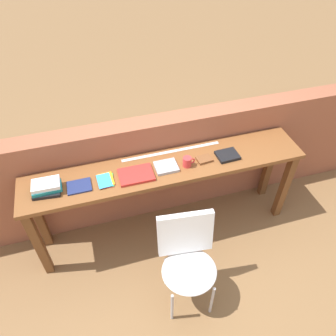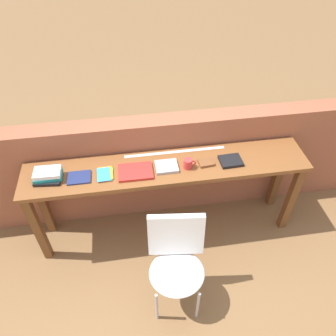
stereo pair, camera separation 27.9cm
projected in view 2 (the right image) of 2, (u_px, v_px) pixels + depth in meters
ground_plane at (172, 251)px, 3.23m from camera, size 40.00×40.00×0.00m
brick_wall_back at (162, 166)px, 3.30m from camera, size 6.00×0.20×1.13m
sideboard at (167, 177)px, 2.94m from camera, size 2.50×0.44×0.88m
chair_white_moulded at (177, 260)px, 2.57m from camera, size 0.49×0.50×0.89m
book_stack_leftmost at (48, 176)px, 2.69m from camera, size 0.24×0.18×0.09m
magazine_cycling at (79, 178)px, 2.73m from camera, size 0.19×0.15×0.01m
pamphlet_pile_colourful at (105, 174)px, 2.76m from camera, size 0.14×0.18×0.01m
book_open_centre at (135, 172)px, 2.77m from camera, size 0.29×0.21×0.02m
book_grey_hardcover at (167, 167)px, 2.82m from camera, size 0.19×0.17×0.03m
mug at (188, 164)px, 2.80m from camera, size 0.11×0.08×0.09m
leather_journal_brown at (206, 163)px, 2.85m from camera, size 0.14×0.11×0.02m
book_repair_rightmost at (231, 161)px, 2.87m from camera, size 0.20×0.17×0.03m
ruler_metal_back_edge at (175, 152)px, 2.97m from camera, size 0.92×0.03×0.00m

